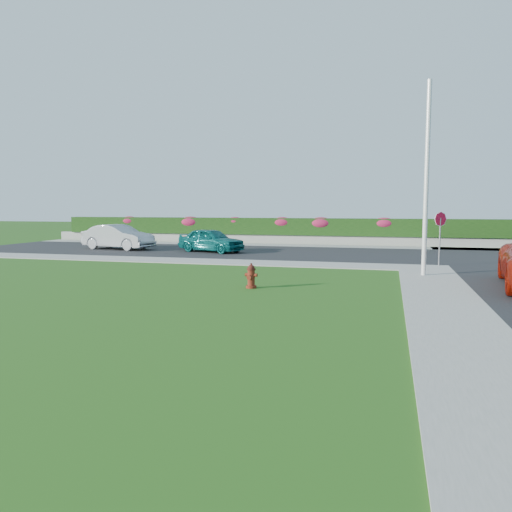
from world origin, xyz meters
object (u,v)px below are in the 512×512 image
(fire_hydrant, at_px, (251,276))
(sedan_silver, at_px, (118,237))
(stop_sign, at_px, (440,226))
(utility_pole, at_px, (427,180))
(sedan_teal, at_px, (211,240))

(fire_hydrant, distance_m, sedan_silver, 15.45)
(fire_hydrant, relative_size, stop_sign, 0.34)
(fire_hydrant, bearing_deg, utility_pole, 44.40)
(sedan_silver, height_order, stop_sign, stop_sign)
(sedan_teal, xyz_separation_m, stop_sign, (11.20, -3.43, 0.97))
(fire_hydrant, distance_m, stop_sign, 9.51)
(fire_hydrant, xyz_separation_m, sedan_silver, (-10.90, 10.95, 0.38))
(sedan_silver, bearing_deg, utility_pole, -102.67)
(utility_pole, bearing_deg, sedan_silver, 156.92)
(fire_hydrant, relative_size, utility_pole, 0.11)
(sedan_silver, distance_m, stop_sign, 17.31)
(sedan_teal, height_order, sedan_silver, sedan_silver)
(sedan_teal, xyz_separation_m, utility_pole, (10.40, -6.61, 2.71))
(fire_hydrant, xyz_separation_m, utility_pole, (5.19, 4.09, 3.03))
(fire_hydrant, height_order, utility_pole, utility_pole)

